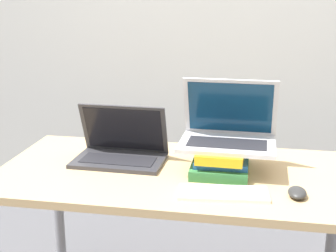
% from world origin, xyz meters
% --- Properties ---
extents(desk, '(1.42, 0.70, 0.72)m').
position_xyz_m(desk, '(0.00, 0.35, 0.63)').
color(desk, tan).
rests_on(desk, ground_plane).
extents(laptop_left, '(0.37, 0.24, 0.23)m').
position_xyz_m(laptop_left, '(-0.26, 0.43, 0.76)').
color(laptop_left, '#333338').
rests_on(laptop_left, desk).
extents(book_stack, '(0.22, 0.27, 0.10)m').
position_xyz_m(book_stack, '(0.16, 0.38, 0.76)').
color(book_stack, '#33753D').
rests_on(book_stack, desk).
extents(laptop_on_books, '(0.37, 0.27, 0.25)m').
position_xyz_m(laptop_on_books, '(0.18, 0.42, 0.86)').
color(laptop_on_books, silver).
rests_on(laptop_on_books, book_stack).
extents(wireless_keyboard, '(0.32, 0.15, 0.01)m').
position_xyz_m(wireless_keyboard, '(0.18, 0.16, 0.72)').
color(wireless_keyboard, white).
rests_on(wireless_keyboard, desk).
extents(mouse, '(0.06, 0.10, 0.03)m').
position_xyz_m(mouse, '(0.43, 0.19, 0.73)').
color(mouse, '#2D2D2D').
rests_on(mouse, desk).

